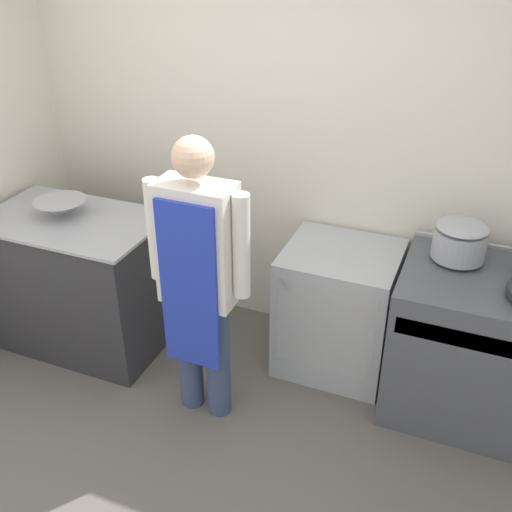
{
  "coord_description": "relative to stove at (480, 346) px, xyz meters",
  "views": [
    {
      "loc": [
        1.14,
        -1.79,
        2.59
      ],
      "look_at": [
        0.04,
        0.9,
        0.93
      ],
      "focal_mm": 42.0,
      "sensor_mm": 36.0,
      "label": 1
    }
  ],
  "objects": [
    {
      "name": "ground_plane",
      "position": [
        -1.3,
        -1.2,
        -0.45
      ],
      "size": [
        14.0,
        14.0,
        0.0
      ],
      "primitive_type": "plane",
      "color": "#5B5651"
    },
    {
      "name": "wall_back",
      "position": [
        -1.3,
        0.46,
        0.9
      ],
      "size": [
        8.0,
        0.05,
        2.7
      ],
      "color": "silver",
      "rests_on": "ground_plane"
    },
    {
      "name": "prep_counter",
      "position": [
        -2.52,
        -0.31,
        0.02
      ],
      "size": [
        1.13,
        0.71,
        0.93
      ],
      "color": "#2D2D33",
      "rests_on": "ground_plane"
    },
    {
      "name": "stove",
      "position": [
        0.0,
        0.0,
        0.0
      ],
      "size": [
        0.97,
        0.76,
        0.92
      ],
      "color": "#4C4F56",
      "rests_on": "ground_plane"
    },
    {
      "name": "fridge_unit",
      "position": [
        -0.86,
        0.09,
        -0.03
      ],
      "size": [
        0.69,
        0.63,
        0.83
      ],
      "color": "#A8ADB2",
      "rests_on": "ground_plane"
    },
    {
      "name": "person_cook",
      "position": [
        -1.46,
        -0.61,
        0.5
      ],
      "size": [
        0.58,
        0.24,
        1.69
      ],
      "color": "#38476B",
      "rests_on": "ground_plane"
    },
    {
      "name": "mixing_bowl",
      "position": [
        -2.59,
        -0.29,
        0.53
      ],
      "size": [
        0.33,
        0.33,
        0.1
      ],
      "color": "#9EA0A8",
      "rests_on": "prep_counter"
    },
    {
      "name": "stock_pot",
      "position": [
        -0.22,
        0.13,
        0.57
      ],
      "size": [
        0.29,
        0.29,
        0.21
      ],
      "color": "#9EA0A8",
      "rests_on": "stove"
    }
  ]
}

